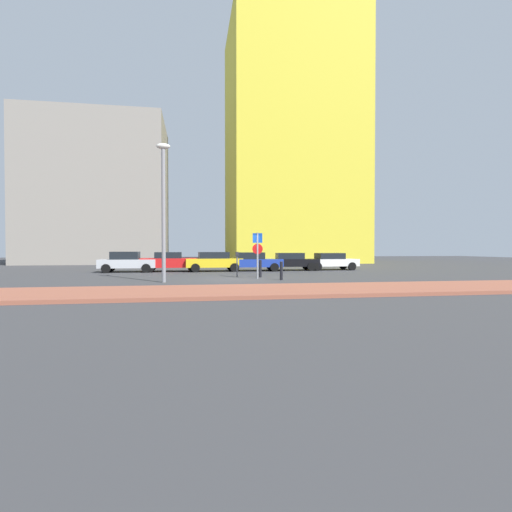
# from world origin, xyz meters

# --- Properties ---
(ground_plane) EXTENTS (120.00, 120.00, 0.00)m
(ground_plane) POSITION_xyz_m (0.00, 0.00, 0.00)
(ground_plane) COLOR #38383A
(sidewalk_brick) EXTENTS (40.00, 4.27, 0.14)m
(sidewalk_brick) POSITION_xyz_m (0.00, -6.76, 0.07)
(sidewalk_brick) COLOR #93513D
(sidewalk_brick) RESTS_ON ground
(parked_car_silver) EXTENTS (4.06, 2.11, 1.50)m
(parked_car_silver) POSITION_xyz_m (-7.23, 7.74, 0.77)
(parked_car_silver) COLOR #B7BABF
(parked_car_silver) RESTS_ON ground
(parked_car_red) EXTENTS (4.49, 2.06, 1.46)m
(parked_car_red) POSITION_xyz_m (-4.09, 7.89, 0.76)
(parked_car_red) COLOR red
(parked_car_red) RESTS_ON ground
(parked_car_yellow) EXTENTS (4.33, 2.16, 1.47)m
(parked_car_yellow) POSITION_xyz_m (-0.90, 7.62, 0.78)
(parked_car_yellow) COLOR gold
(parked_car_yellow) RESTS_ON ground
(parked_car_blue) EXTENTS (4.52, 2.31, 1.44)m
(parked_car_blue) POSITION_xyz_m (2.13, 7.70, 0.75)
(parked_car_blue) COLOR #1E389E
(parked_car_blue) RESTS_ON ground
(parked_car_black) EXTENTS (4.47, 2.07, 1.39)m
(parked_car_black) POSITION_xyz_m (5.16, 7.91, 0.73)
(parked_car_black) COLOR black
(parked_car_black) RESTS_ON ground
(parked_car_white) EXTENTS (4.32, 2.03, 1.37)m
(parked_car_white) POSITION_xyz_m (8.53, 7.97, 0.73)
(parked_car_white) COLOR white
(parked_car_white) RESTS_ON ground
(parking_sign_post) EXTENTS (0.58, 0.20, 2.64)m
(parking_sign_post) POSITION_xyz_m (1.19, 0.05, 1.66)
(parking_sign_post) COLOR gray
(parking_sign_post) RESTS_ON ground
(parking_meter) EXTENTS (0.18, 0.14, 1.53)m
(parking_meter) POSITION_xyz_m (0.19, 1.60, 0.98)
(parking_meter) COLOR #4C4C51
(parking_meter) RESTS_ON ground
(street_lamp) EXTENTS (0.70, 0.36, 7.08)m
(street_lamp) POSITION_xyz_m (-3.93, -1.53, 4.16)
(street_lamp) COLOR gray
(street_lamp) RESTS_ON ground
(traffic_bollard_near) EXTENTS (0.17, 0.17, 1.02)m
(traffic_bollard_near) POSITION_xyz_m (2.33, -1.08, 0.51)
(traffic_bollard_near) COLOR black
(traffic_bollard_near) RESTS_ON ground
(traffic_bollard_mid) EXTENTS (0.17, 0.17, 1.04)m
(traffic_bollard_mid) POSITION_xyz_m (1.53, 1.06, 0.52)
(traffic_bollard_mid) COLOR black
(traffic_bollard_mid) RESTS_ON ground
(building_colorful_midrise) EXTENTS (15.96, 14.83, 30.52)m
(building_colorful_midrise) POSITION_xyz_m (10.19, 27.09, 15.26)
(building_colorful_midrise) COLOR gold
(building_colorful_midrise) RESTS_ON ground
(building_under_construction) EXTENTS (15.47, 11.60, 16.86)m
(building_under_construction) POSITION_xyz_m (-13.52, 26.74, 8.43)
(building_under_construction) COLOR gray
(building_under_construction) RESTS_ON ground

